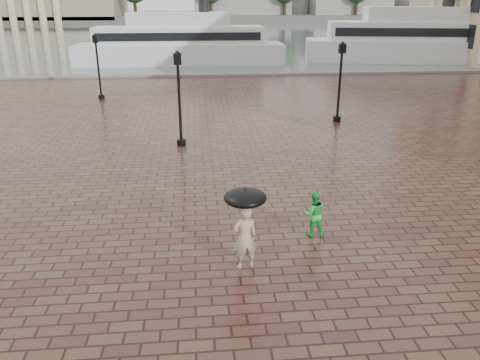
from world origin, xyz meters
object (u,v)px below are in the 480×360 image
object	(u,v)px
street_lamps	(199,80)
child_pedestrian	(314,214)
ferry_near	(180,43)
adult_pedestrian	(245,238)
ferry_far	(417,39)

from	to	relation	value
street_lamps	child_pedestrian	bearing A→B (deg)	-78.04
child_pedestrian	ferry_near	bearing A→B (deg)	-83.43
adult_pedestrian	ferry_far	size ratio (longest dim) A/B	0.07
ferry_near	ferry_far	xyz separation A→B (m)	(26.66, -0.25, 0.22)
ferry_near	street_lamps	bearing A→B (deg)	-86.01
ferry_near	adult_pedestrian	bearing A→B (deg)	-86.28
adult_pedestrian	child_pedestrian	xyz separation A→B (m)	(2.24, 1.64, -0.18)
child_pedestrian	ferry_far	world-z (taller)	ferry_far
adult_pedestrian	ferry_far	bearing A→B (deg)	-130.23
street_lamps	ferry_far	distance (m)	35.57
adult_pedestrian	child_pedestrian	size ratio (longest dim) A/B	1.25
adult_pedestrian	child_pedestrian	world-z (taller)	adult_pedestrian
ferry_far	ferry_near	bearing A→B (deg)	-169.41
street_lamps	ferry_near	distance (m)	25.73
ferry_near	ferry_far	bearing A→B (deg)	-0.52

